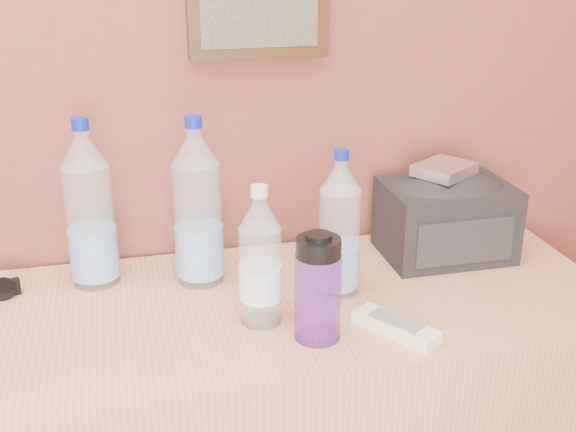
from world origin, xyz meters
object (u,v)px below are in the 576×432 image
(toiletry_bag, at_px, (446,215))
(foil_packet, at_px, (444,169))
(pet_large_b, at_px, (90,213))
(pet_small, at_px, (260,264))
(pet_large_d, at_px, (339,231))
(nalgene_bottle, at_px, (318,287))
(ac_remote, at_px, (396,327))
(pet_large_c, at_px, (198,211))

(toiletry_bag, xyz_separation_m, foil_packet, (-0.01, 0.01, 0.11))
(toiletry_bag, relative_size, foil_packet, 2.31)
(pet_large_b, distance_m, pet_small, 0.39)
(pet_large_b, height_order, pet_small, pet_large_b)
(pet_large_b, xyz_separation_m, pet_large_d, (0.49, -0.16, -0.02))
(pet_large_b, xyz_separation_m, foil_packet, (0.77, -0.04, 0.05))
(nalgene_bottle, relative_size, toiletry_bag, 0.74)
(pet_large_d, xyz_separation_m, pet_small, (-0.18, -0.08, -0.01))
(pet_large_d, height_order, ac_remote, pet_large_d)
(toiletry_bag, bearing_deg, pet_large_d, -158.11)
(pet_large_b, bearing_deg, pet_large_c, -11.20)
(nalgene_bottle, bearing_deg, ac_remote, -7.42)
(pet_small, bearing_deg, ac_remote, -23.23)
(pet_large_b, distance_m, pet_large_d, 0.51)
(pet_large_b, xyz_separation_m, pet_small, (0.31, -0.24, -0.04))
(pet_large_c, height_order, foil_packet, pet_large_c)
(toiletry_bag, bearing_deg, foil_packet, 140.99)
(foil_packet, bearing_deg, nalgene_bottle, -141.99)
(pet_large_c, relative_size, foil_packet, 2.95)
(pet_large_c, distance_m, nalgene_bottle, 0.34)
(pet_small, height_order, nalgene_bottle, pet_small)
(pet_large_c, xyz_separation_m, nalgene_bottle, (0.18, -0.28, -0.06))
(pet_large_c, height_order, nalgene_bottle, pet_large_c)
(toiletry_bag, bearing_deg, pet_large_c, 179.95)
(pet_large_c, distance_m, pet_small, 0.22)
(foil_packet, bearing_deg, pet_large_d, -156.07)
(pet_small, distance_m, toiletry_bag, 0.51)
(pet_small, distance_m, foil_packet, 0.51)
(pet_large_b, relative_size, ac_remote, 2.11)
(pet_large_c, relative_size, pet_small, 1.31)
(pet_large_c, bearing_deg, nalgene_bottle, -57.64)
(pet_large_c, relative_size, toiletry_bag, 1.28)
(pet_large_d, distance_m, nalgene_bottle, 0.19)
(ac_remote, height_order, foil_packet, foil_packet)
(pet_large_b, relative_size, pet_small, 1.30)
(pet_large_b, bearing_deg, nalgene_bottle, -39.43)
(nalgene_bottle, bearing_deg, pet_large_d, 61.22)
(pet_large_b, distance_m, foil_packet, 0.77)
(nalgene_bottle, bearing_deg, pet_large_b, 140.57)
(foil_packet, bearing_deg, pet_small, -155.61)
(ac_remote, xyz_separation_m, foil_packet, (0.22, 0.31, 0.19))
(pet_large_c, height_order, pet_small, pet_large_c)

